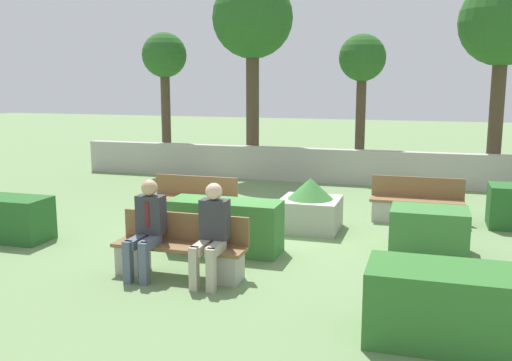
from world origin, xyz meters
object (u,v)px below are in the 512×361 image
bench_right_side (193,204)px  tree_leftmost (165,61)px  bench_left_side (416,206)px  tree_center_left (253,22)px  person_seated_woman (212,229)px  tree_rightmost (503,26)px  person_seated_man (147,224)px  bench_front (180,252)px  planter_corner_left (310,207)px  tree_center_right (362,64)px

bench_right_side → tree_leftmost: bearing=112.5°
bench_left_side → tree_center_left: bearing=133.3°
bench_left_side → person_seated_woman: 4.95m
tree_center_left → tree_rightmost: 6.47m
person_seated_man → person_seated_woman: person_seated_woman is taller
person_seated_man → tree_center_left: tree_center_left is taller
tree_leftmost → tree_center_left: size_ratio=0.74×
bench_right_side → tree_center_left: size_ratio=0.31×
bench_front → tree_leftmost: bearing=116.6°
planter_corner_left → tree_center_left: bearing=116.8°
bench_left_side → planter_corner_left: 2.16m
bench_front → tree_center_right: bearing=81.3°
bench_right_side → tree_center_right: size_ratio=0.43×
tree_rightmost → bench_left_side: bearing=-110.5°
person_seated_woman → tree_rightmost: bearing=64.3°
person_seated_man → tree_leftmost: 9.71m
tree_leftmost → person_seated_man: bearing=-66.1°
person_seated_man → tree_center_left: bearing=97.5°
person_seated_woman → tree_center_left: 9.55m
bench_front → bench_left_side: size_ratio=1.08×
bench_right_side → planter_corner_left: size_ratio=1.62×
bench_left_side → planter_corner_left: bearing=-151.6°
bench_right_side → tree_center_right: (2.47, 6.23, 2.81)m
bench_right_side → planter_corner_left: 2.31m
bench_front → tree_rightmost: bearing=61.3°
bench_front → tree_rightmost: 10.84m
bench_right_side → person_seated_woman: bearing=-70.1°
planter_corner_left → tree_center_right: bearing=88.6°
bench_left_side → tree_center_left: 7.53m
bench_right_side → planter_corner_left: bearing=-7.4°
planter_corner_left → tree_center_left: (-2.80, 5.55, 3.85)m
bench_front → tree_rightmost: (4.90, 8.93, 3.70)m
bench_right_side → person_seated_woman: (1.59, -3.08, 0.43)m
planter_corner_left → tree_rightmost: 7.88m
person_seated_man → person_seated_woman: 0.95m
bench_front → tree_rightmost: size_ratio=0.36×
bench_left_side → person_seated_man: 5.50m
tree_leftmost → tree_rightmost: tree_rightmost is taller
bench_left_side → person_seated_man: bearing=-132.9°
bench_left_side → person_seated_man: person_seated_man is taller
tree_center_right → tree_rightmost: size_ratio=0.75×
planter_corner_left → bench_right_side: bearing=180.0°
bench_front → planter_corner_left: bearing=67.1°
tree_leftmost → tree_center_right: tree_leftmost is taller
bench_front → person_seated_woman: person_seated_woman is taller
person_seated_woman → bench_right_side: bearing=117.3°
bench_front → tree_rightmost: tree_rightmost is taller
tree_center_right → tree_rightmost: bearing=-4.0°
person_seated_woman → tree_center_right: 9.65m
tree_rightmost → planter_corner_left: bearing=-121.4°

